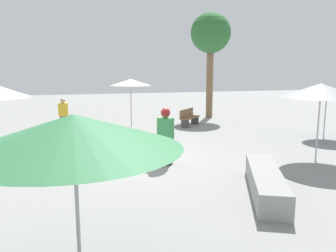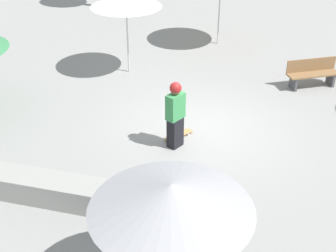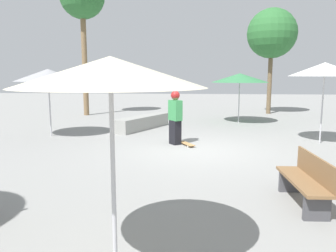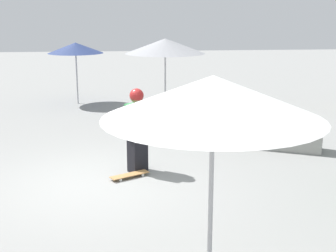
# 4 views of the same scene
# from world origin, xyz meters

# --- Properties ---
(ground_plane) EXTENTS (60.00, 60.00, 0.00)m
(ground_plane) POSITION_xyz_m (0.00, 0.00, 0.00)
(ground_plane) COLOR gray
(skater_main) EXTENTS (0.51, 0.47, 1.71)m
(skater_main) POSITION_xyz_m (0.83, 0.65, 0.92)
(skater_main) COLOR black
(skater_main) RESTS_ON ground_plane
(skateboard) EXTENTS (0.80, 0.56, 0.07)m
(skateboard) POSITION_xyz_m (0.65, 0.27, 0.06)
(skateboard) COLOR #B7844C
(skateboard) RESTS_ON ground_plane
(concrete_ledge) EXTENTS (3.06, 1.91, 0.53)m
(concrete_ledge) POSITION_xyz_m (3.74, 2.19, 0.26)
(concrete_ledge) COLOR gray
(concrete_ledge) RESTS_ON ground_plane
(bench_near) EXTENTS (1.62, 0.51, 0.85)m
(bench_near) POSITION_xyz_m (-3.95, -1.89, 0.43)
(bench_near) COLOR #47474C
(bench_near) RESTS_ON ground_plane
(shade_umbrella_green) EXTENTS (2.63, 2.63, 2.28)m
(shade_umbrella_green) POSITION_xyz_m (6.01, -1.99, 2.07)
(shade_umbrella_green) COLOR #B7B7BC
(shade_umbrella_green) RESTS_ON ground_plane
(shade_umbrella_grey) EXTENTS (2.34, 2.34, 2.41)m
(shade_umbrella_grey) POSITION_xyz_m (1.84, 5.22, 2.19)
(shade_umbrella_grey) COLOR #B7B7BC
(shade_umbrella_grey) RESTS_ON ground_plane
(shade_umbrella_cream) EXTENTS (2.01, 2.01, 2.38)m
(shade_umbrella_cream) POSITION_xyz_m (-6.10, 0.86, 2.21)
(shade_umbrella_cream) COLOR #B7B7BC
(shade_umbrella_cream) RESTS_ON ground_plane
(shade_umbrella_white) EXTENTS (2.21, 2.21, 2.59)m
(shade_umbrella_white) POSITION_xyz_m (1.41, -4.04, 2.37)
(shade_umbrella_white) COLOR #B7B7BC
(shade_umbrella_white) RESTS_ON ground_plane
(palm_tree_center_left) EXTENTS (2.75, 2.75, 5.88)m
(palm_tree_center_left) POSITION_xyz_m (9.81, -4.15, 4.48)
(palm_tree_center_left) COLOR brown
(palm_tree_center_left) RESTS_ON ground_plane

